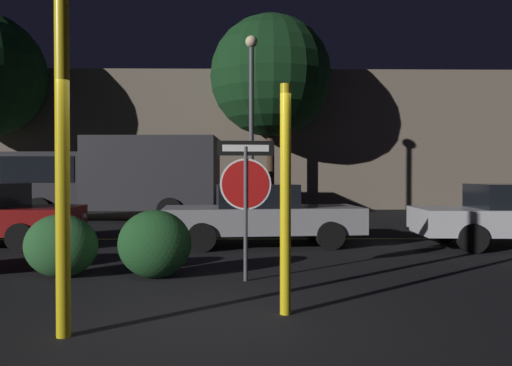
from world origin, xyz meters
TOP-DOWN VIEW (x-y plane):
  - ground_plane at (0.00, 0.00)m, footprint 260.00×260.00m
  - road_center_stripe at (0.00, 6.87)m, footprint 35.38×0.12m
  - stop_sign at (0.57, 2.03)m, footprint 0.84×0.09m
  - yellow_pole_left at (-1.20, -0.50)m, footprint 0.14×0.14m
  - yellow_pole_right at (1.03, 0.25)m, footprint 0.12×0.12m
  - hedge_bush_1 at (-2.28, 2.34)m, footprint 1.13×0.77m
  - hedge_bush_2 at (-0.82, 2.27)m, footprint 1.12×0.86m
  - passing_car_2 at (0.90, 5.79)m, footprint 4.57×2.12m
  - delivery_truck at (-4.09, 12.13)m, footprint 7.23×2.72m
  - street_lamp at (0.72, 11.40)m, footprint 0.41×0.41m
  - tree_1 at (1.55, 15.56)m, footprint 5.06×5.06m
  - building_backdrop at (0.25, 19.55)m, footprint 27.00×4.83m

SIDE VIEW (x-z plane):
  - ground_plane at x=0.00m, z-range 0.00..0.00m
  - road_center_stripe at x=0.00m, z-range 0.00..0.01m
  - hedge_bush_1 at x=-2.28m, z-range 0.00..0.98m
  - hedge_bush_2 at x=-0.82m, z-range 0.00..1.04m
  - passing_car_2 at x=0.90m, z-range 0.00..1.38m
  - yellow_pole_right at x=1.03m, z-range 0.00..2.61m
  - stop_sign at x=0.57m, z-range 0.41..2.50m
  - delivery_truck at x=-4.09m, z-range 0.12..3.00m
  - yellow_pole_left at x=-1.20m, z-range 0.00..3.54m
  - building_backdrop at x=0.25m, z-range 0.00..6.35m
  - street_lamp at x=0.72m, z-range 0.79..7.04m
  - tree_1 at x=1.55m, z-range 1.59..9.85m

